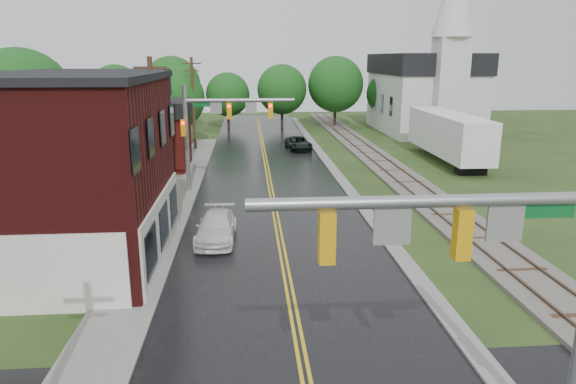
{
  "coord_description": "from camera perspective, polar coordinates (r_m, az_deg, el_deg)",
  "views": [
    {
      "loc": [
        -1.52,
        -7.4,
        8.92
      ],
      "look_at": [
        0.1,
        13.2,
        3.5
      ],
      "focal_mm": 32.0,
      "sensor_mm": 36.0,
      "label": 1
    }
  ],
  "objects": [
    {
      "name": "main_road",
      "position": [
        38.48,
        -2.11,
        1.28
      ],
      "size": [
        10.0,
        90.0,
        0.02
      ],
      "primitive_type": "cube",
      "color": "black",
      "rests_on": "ground"
    },
    {
      "name": "curb_right",
      "position": [
        43.88,
        4.67,
        2.92
      ],
      "size": [
        0.8,
        70.0,
        0.12
      ],
      "primitive_type": "cube",
      "color": "gray",
      "rests_on": "ground"
    },
    {
      "name": "sidewalk_left",
      "position": [
        33.93,
        -12.27,
        -0.89
      ],
      "size": [
        2.4,
        50.0,
        0.12
      ],
      "primitive_type": "cube",
      "color": "gray",
      "rests_on": "ground"
    },
    {
      "name": "yellow_house",
      "position": [
        35.19,
        -20.13,
        4.44
      ],
      "size": [
        8.0,
        7.0,
        6.4
      ],
      "primitive_type": "cube",
      "color": "tan",
      "rests_on": "ground"
    },
    {
      "name": "darkred_building",
      "position": [
        43.76,
        -15.69,
        5.31
      ],
      "size": [
        7.0,
        6.0,
        4.4
      ],
      "primitive_type": "cube",
      "color": "#3F0F0C",
      "rests_on": "ground"
    },
    {
      "name": "church",
      "position": [
        64.89,
        15.18,
        11.47
      ],
      "size": [
        10.4,
        18.4,
        20.0
      ],
      "color": "silver",
      "rests_on": "ground"
    },
    {
      "name": "railroad",
      "position": [
        44.81,
        10.5,
        3.1
      ],
      "size": [
        3.2,
        80.0,
        0.3
      ],
      "color": "#59544C",
      "rests_on": "ground"
    },
    {
      "name": "traffic_signal_near",
      "position": [
        11.36,
        22.09,
        -6.8
      ],
      "size": [
        7.34,
        0.3,
        7.2
      ],
      "color": "gray",
      "rests_on": "ground"
    },
    {
      "name": "traffic_signal_far",
      "position": [
        34.68,
        -7.77,
        8.03
      ],
      "size": [
        7.34,
        0.43,
        7.2
      ],
      "color": "gray",
      "rests_on": "ground"
    },
    {
      "name": "utility_pole_b",
      "position": [
        30.17,
        -14.62,
        6.22
      ],
      "size": [
        1.8,
        0.28,
        9.0
      ],
      "color": "#382616",
      "rests_on": "ground"
    },
    {
      "name": "utility_pole_c",
      "position": [
        51.84,
        -10.49,
        9.81
      ],
      "size": [
        1.8,
        0.28,
        9.0
      ],
      "color": "#382616",
      "rests_on": "ground"
    },
    {
      "name": "tree_left_b",
      "position": [
        42.68,
        -27.32,
        8.78
      ],
      "size": [
        7.6,
        7.6,
        9.69
      ],
      "color": "black",
      "rests_on": "ground"
    },
    {
      "name": "tree_left_c",
      "position": [
        49.08,
        -19.26,
        8.73
      ],
      "size": [
        6.0,
        6.0,
        7.65
      ],
      "color": "black",
      "rests_on": "ground"
    },
    {
      "name": "tree_left_e",
      "position": [
        53.96,
        -12.48,
        9.99
      ],
      "size": [
        6.4,
        6.4,
        8.16
      ],
      "color": "black",
      "rests_on": "ground"
    },
    {
      "name": "suv_dark",
      "position": [
        51.45,
        1.16,
        5.43
      ],
      "size": [
        2.62,
        4.8,
        1.28
      ],
      "primitive_type": "imported",
      "rotation": [
        0.0,
        0.0,
        0.11
      ],
      "color": "black",
      "rests_on": "ground"
    },
    {
      "name": "pickup_white",
      "position": [
        26.02,
        -7.99,
        -3.94
      ],
      "size": [
        2.04,
        4.68,
        1.34
      ],
      "primitive_type": "imported",
      "rotation": [
        0.0,
        0.0,
        -0.04
      ],
      "color": "white",
      "rests_on": "ground"
    },
    {
      "name": "semi_trailer",
      "position": [
        47.26,
        17.4,
        6.18
      ],
      "size": [
        3.18,
        13.68,
        4.21
      ],
      "color": "black",
      "rests_on": "ground"
    }
  ]
}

